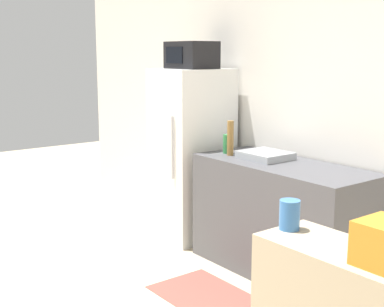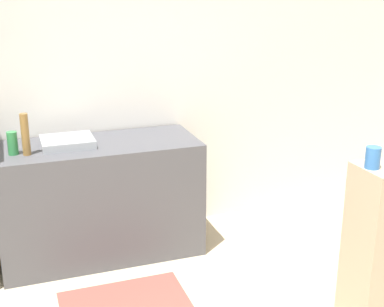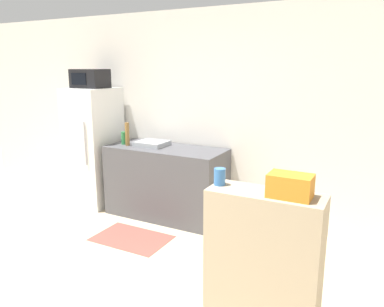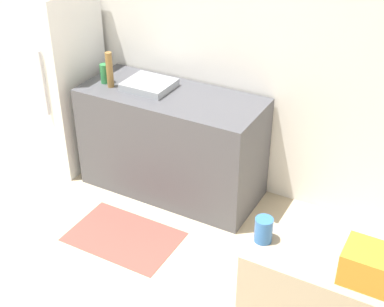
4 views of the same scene
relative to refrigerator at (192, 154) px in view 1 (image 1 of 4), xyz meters
The scene contains 9 objects.
wall_back 1.52m from the refrigerator, 16.45° to the left, with size 8.00×0.06×2.60m, color white.
refrigerator is the anchor object (origin of this frame).
microwave 0.94m from the refrigerator, 109.29° to the right, with size 0.45×0.33×0.25m.
counter 1.21m from the refrigerator, ahead, with size 1.52×0.65×0.91m, color #4C4C51.
sink_basin 0.95m from the refrigerator, ahead, with size 0.38×0.34×0.06m, color #9EA3A8.
bottle_tall 0.69m from the refrigerator, ahead, with size 0.06×0.06×0.30m, color olive.
bottle_short 0.58m from the refrigerator, ahead, with size 0.07×0.07×0.16m, color #2D7F42.
jar 2.89m from the refrigerator, 28.93° to the right, with size 0.09×0.09×0.13m, color #336BB2.
kitchen_rug 1.59m from the refrigerator, 32.32° to the right, with size 0.85×0.56×0.01m, color #99473D.
Camera 1 is at (2.63, -0.56, 1.78)m, focal length 50.00 mm.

